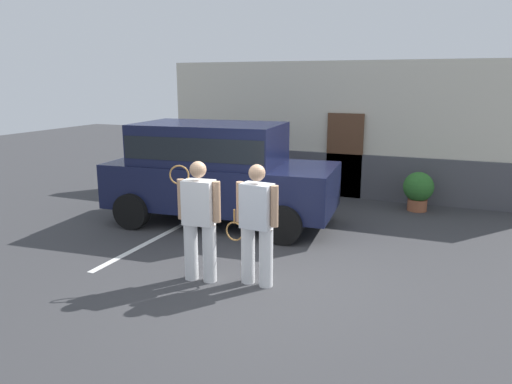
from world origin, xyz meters
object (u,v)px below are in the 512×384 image
(parked_suv, at_px, (217,168))
(tennis_player_man, at_px, (199,219))
(potted_plant_by_porch, at_px, (418,189))
(tennis_player_woman, at_px, (257,224))

(parked_suv, bearing_deg, tennis_player_man, -72.75)
(potted_plant_by_porch, bearing_deg, tennis_player_man, -116.33)
(parked_suv, xyz_separation_m, potted_plant_by_porch, (3.78, 2.54, -0.65))
(tennis_player_woman, bearing_deg, parked_suv, -47.81)
(tennis_player_woman, height_order, potted_plant_by_porch, tennis_player_woman)
(tennis_player_woman, relative_size, potted_plant_by_porch, 1.99)
(parked_suv, height_order, potted_plant_by_porch, parked_suv)
(tennis_player_man, bearing_deg, parked_suv, -72.81)
(tennis_player_man, bearing_deg, potted_plant_by_porch, -121.35)
(parked_suv, distance_m, potted_plant_by_porch, 4.60)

